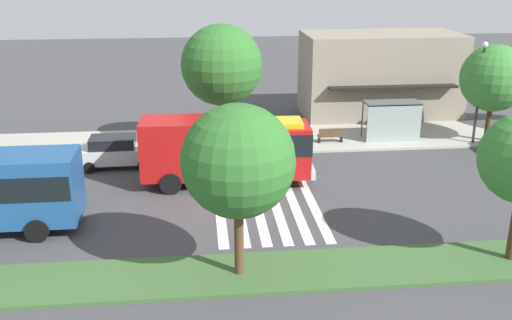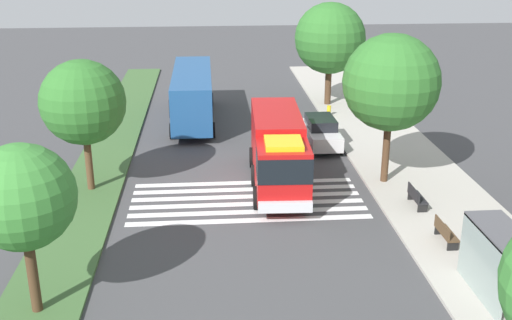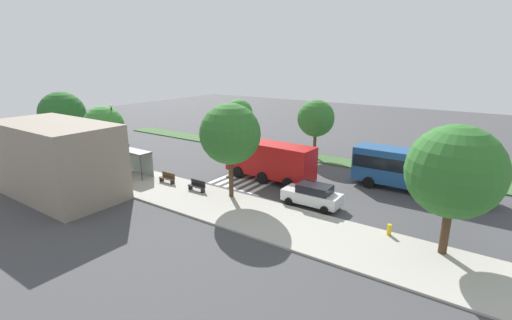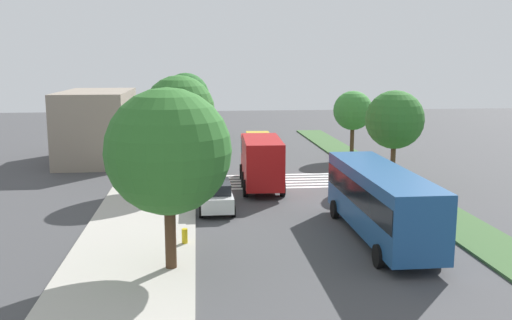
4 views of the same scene
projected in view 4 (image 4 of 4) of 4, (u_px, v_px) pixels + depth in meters
name	position (u px, v px, depth m)	size (l,w,h in m)	color
ground_plane	(284.00, 185.00, 39.97)	(120.00, 120.00, 0.00)	#424244
sidewalk	(154.00, 187.00, 39.03)	(60.00, 5.67, 0.14)	#ADA89E
median_strip	(390.00, 181.00, 40.75)	(60.00, 3.00, 0.14)	#3D6033
crosswalk	(281.00, 181.00, 41.22)	(4.95, 11.17, 0.01)	silver
fire_truck	(261.00, 158.00, 39.19)	(8.95, 2.97, 3.55)	#B71414
parked_car_west	(216.00, 195.00, 32.92)	(4.49, 2.08, 1.78)	silver
parked_car_mid	(208.00, 139.00, 57.04)	(4.42, 2.10, 1.66)	silver
transit_bus	(380.00, 198.00, 27.57)	(10.99, 2.86, 3.46)	navy
bus_stop_shelter	(176.00, 140.00, 49.12)	(3.50, 1.40, 2.46)	#4C4C51
bench_near_shelter	(175.00, 162.00, 45.43)	(1.60, 0.50, 0.90)	#4C3823
bench_west_of_shelter	(173.00, 171.00, 41.85)	(1.60, 0.50, 0.90)	black
street_lamp	(189.00, 111.00, 53.78)	(0.36, 0.36, 6.36)	#2D2D30
storefront_building	(98.00, 126.00, 49.35)	(11.27, 6.44, 6.07)	gray
sidewalk_tree_far_west	(168.00, 152.00, 22.78)	(5.15, 5.15, 7.49)	#47301E
sidewalk_tree_west	(179.00, 111.00, 37.96)	(4.79, 4.79, 7.57)	#47301E
sidewalk_tree_east	(185.00, 107.00, 54.72)	(4.17, 4.17, 6.13)	#47301E
sidewalk_tree_far_east	(186.00, 96.00, 62.52)	(5.17, 5.17, 7.19)	#513823
median_tree_far_west	(395.00, 120.00, 39.47)	(4.10, 4.10, 6.50)	#513823
median_tree_west	(353.00, 111.00, 49.99)	(3.46, 3.46, 5.89)	#47301E
fire_hydrant	(185.00, 236.00, 26.71)	(0.28, 0.28, 0.70)	gold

